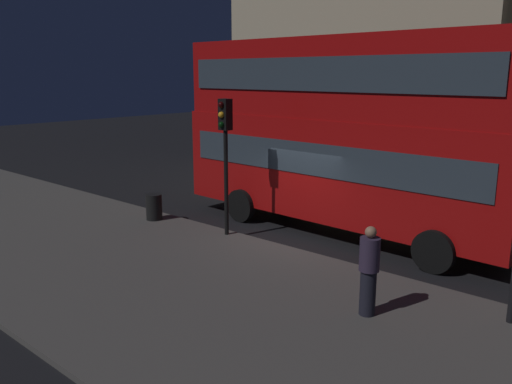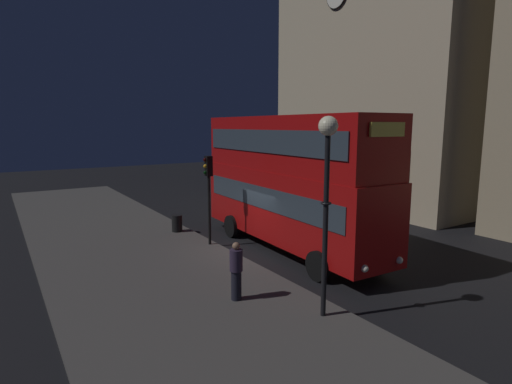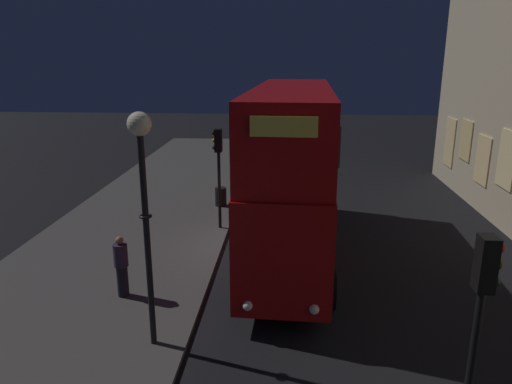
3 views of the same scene
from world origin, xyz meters
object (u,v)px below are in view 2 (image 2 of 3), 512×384
pedestrian (236,271)px  street_lamp (327,171)px  litter_bin (177,223)px  double_decker_bus (289,176)px  traffic_light_near_kerb (208,181)px

pedestrian → street_lamp: bearing=-31.5°
pedestrian → litter_bin: (-8.43, 1.53, -0.49)m
double_decker_bus → pedestrian: (3.56, -4.61, -2.12)m
traffic_light_near_kerb → litter_bin: 3.70m
litter_bin → traffic_light_near_kerb: bearing=7.2°
litter_bin → street_lamp: bearing=-0.3°
double_decker_bus → street_lamp: double_decker_bus is taller
street_lamp → pedestrian: street_lamp is taller
street_lamp → pedestrian: 4.03m
traffic_light_near_kerb → street_lamp: street_lamp is taller
street_lamp → pedestrian: bearing=-146.0°
double_decker_bus → street_lamp: (5.73, -3.14, 0.94)m
double_decker_bus → traffic_light_near_kerb: 3.41m
double_decker_bus → pedestrian: size_ratio=6.08×
traffic_light_near_kerb → pedestrian: size_ratio=2.19×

